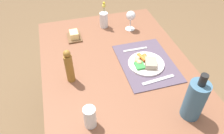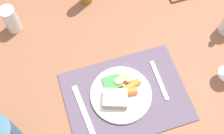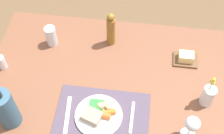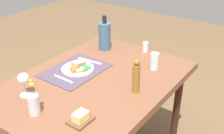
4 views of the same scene
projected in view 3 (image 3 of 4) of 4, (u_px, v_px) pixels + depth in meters
name	position (u px, v px, depth m)	size (l,w,h in m)	color
dining_table	(111.00, 94.00, 1.67)	(1.33, 0.95, 0.78)	brown
placemat	(102.00, 119.00, 1.50)	(0.46, 0.34, 0.01)	#524456
dinner_plate	(98.00, 114.00, 1.49)	(0.23, 0.23, 0.05)	white
fork	(67.00, 115.00, 1.50)	(0.02, 0.21, 0.01)	silver
knife	(132.00, 117.00, 1.50)	(0.02, 0.17, 0.01)	silver
flower_vase	(208.00, 95.00, 1.50)	(0.06, 0.06, 0.22)	silver
pepper_mill	(111.00, 30.00, 1.70)	(0.05, 0.05, 0.22)	olive
wine_glass	(192.00, 124.00, 1.36)	(0.07, 0.07, 0.15)	white
butter_dish	(186.00, 58.00, 1.69)	(0.13, 0.10, 0.06)	brown
cooler_bottle	(6.00, 109.00, 1.40)	(0.10, 0.10, 0.29)	#3D647E
water_tumbler	(51.00, 37.00, 1.74)	(0.06, 0.06, 0.12)	silver
salt_shaker	(2.00, 62.00, 1.65)	(0.04, 0.04, 0.08)	white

